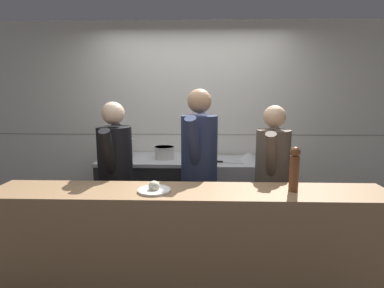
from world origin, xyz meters
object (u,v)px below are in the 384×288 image
sauce_pot (164,152)px  chefs_knife (226,162)px  chef_sous (199,168)px  mixing_bowl_steel (248,156)px  oven_range (148,193)px  chef_line (272,178)px  pepper_mill (294,168)px  plated_dish_main (154,189)px  stock_pot (120,148)px  chef_head_cook (116,176)px

sauce_pot → chefs_knife: (0.74, -0.06, -0.10)m
chef_sous → mixing_bowl_steel: bearing=65.7°
chefs_knife → oven_range: bearing=173.2°
chefs_knife → chef_line: chef_line is taller
sauce_pot → mixing_bowl_steel: size_ratio=0.87×
oven_range → pepper_mill: bearing=-45.0°
sauce_pot → mixing_bowl_steel: sauce_pot is taller
chefs_knife → chef_sous: (-0.31, -0.60, 0.08)m
chef_line → mixing_bowl_steel: bearing=114.8°
pepper_mill → chefs_knife: bearing=108.1°
chefs_knife → chef_sous: 0.68m
oven_range → plated_dish_main: 1.53m
chefs_knife → pepper_mill: size_ratio=1.02×
stock_pot → chef_head_cook: chef_head_cook is taller
pepper_mill → chef_line: bearing=91.7°
chefs_knife → pepper_mill: pepper_mill is taller
mixing_bowl_steel → stock_pot: bearing=-176.9°
oven_range → stock_pot: stock_pot is taller
chefs_knife → chef_head_cook: bearing=-148.9°
stock_pot → mixing_bowl_steel: size_ratio=1.21×
mixing_bowl_steel → plated_dish_main: bearing=-122.4°
oven_range → sauce_pot: size_ratio=4.61×
plated_dish_main → chef_line: 1.23m
sauce_pot → stock_pot: bearing=175.9°
oven_range → plated_dish_main: plated_dish_main is taller
plated_dish_main → chef_head_cook: bearing=127.3°
chef_head_cook → chef_sous: chef_sous is taller
stock_pot → chef_head_cook: bearing=-77.9°
stock_pot → mixing_bowl_steel: (1.58, 0.09, -0.11)m
stock_pot → chefs_knife: (1.29, -0.10, -0.14)m
stock_pot → pepper_mill: pepper_mill is taller
pepper_mill → oven_range: bearing=135.0°
sauce_pot → chef_head_cook: size_ratio=0.15×
plated_dish_main → chef_head_cook: 0.78m
chef_head_cook → chef_line: bearing=-0.2°
chefs_knife → chef_line: bearing=-58.7°
sauce_pot → chef_line: chef_line is taller
oven_range → chef_sous: size_ratio=0.64×
plated_dish_main → pepper_mill: pepper_mill is taller
sauce_pot → chef_sous: 0.79m
chef_head_cook → chefs_knife: bearing=29.7°
sauce_pot → pepper_mill: (1.15, -1.32, 0.15)m
oven_range → chef_head_cook: chef_head_cook is taller
stock_pot → chef_sous: chef_sous is taller
chef_head_cook → chef_sous: bearing=3.8°
stock_pot → plated_dish_main: stock_pot is taller
oven_range → pepper_mill: pepper_mill is taller
mixing_bowl_steel → chef_sous: chef_sous is taller
mixing_bowl_steel → sauce_pot: bearing=-173.1°
plated_dish_main → chef_sous: 0.77m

